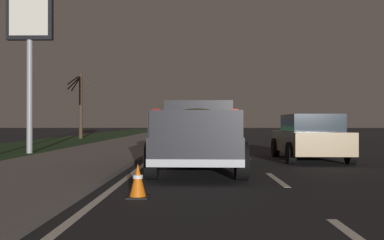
# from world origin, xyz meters

# --- Properties ---
(ground) EXTENTS (144.00, 144.00, 0.00)m
(ground) POSITION_xyz_m (27.00, 0.00, 0.00)
(ground) COLOR black
(sidewalk_shoulder) EXTENTS (108.00, 4.00, 0.12)m
(sidewalk_shoulder) POSITION_xyz_m (27.00, 5.70, 0.06)
(sidewalk_shoulder) COLOR slate
(sidewalk_shoulder) RESTS_ON ground
(grass_verge) EXTENTS (108.00, 6.00, 0.01)m
(grass_verge) POSITION_xyz_m (27.00, 10.70, 0.00)
(grass_verge) COLOR #1E3819
(grass_verge) RESTS_ON ground
(lane_markings) EXTENTS (108.00, 3.54, 0.01)m
(lane_markings) POSITION_xyz_m (29.18, 2.51, 0.00)
(lane_markings) COLOR silver
(lane_markings) RESTS_ON ground
(pickup_truck) EXTENTS (5.47, 2.36, 1.87)m
(pickup_truck) POSITION_xyz_m (10.67, 1.75, 0.98)
(pickup_truck) COLOR #232328
(pickup_truck) RESTS_ON ground
(sedan_tan) EXTENTS (4.43, 2.08, 1.54)m
(sedan_tan) POSITION_xyz_m (13.80, -1.99, 0.78)
(sedan_tan) COLOR #9E845B
(sedan_tan) RESTS_ON ground
(sedan_green) EXTENTS (4.42, 2.05, 1.54)m
(sedan_green) POSITION_xyz_m (32.15, 1.71, 0.78)
(sedan_green) COLOR #14592D
(sedan_green) RESTS_ON ground
(sedan_blue) EXTENTS (4.44, 2.09, 1.54)m
(sedan_blue) POSITION_xyz_m (20.89, 1.90, 0.78)
(sedan_blue) COLOR navy
(sedan_blue) RESTS_ON ground
(gas_price_sign) EXTENTS (0.27, 1.90, 6.88)m
(gas_price_sign) POSITION_xyz_m (16.95, 8.72, 5.17)
(gas_price_sign) COLOR #99999E
(gas_price_sign) RESTS_ON ground
(bare_tree_far) EXTENTS (0.86, 1.86, 5.18)m
(bare_tree_far) POSITION_xyz_m (32.90, 10.97, 2.76)
(bare_tree_far) COLOR #423323
(bare_tree_far) RESTS_ON ground
(traffic_cone_near) EXTENTS (0.36, 0.36, 0.58)m
(traffic_cone_near) POSITION_xyz_m (6.46, 2.77, 0.28)
(traffic_cone_near) COLOR black
(traffic_cone_near) RESTS_ON ground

